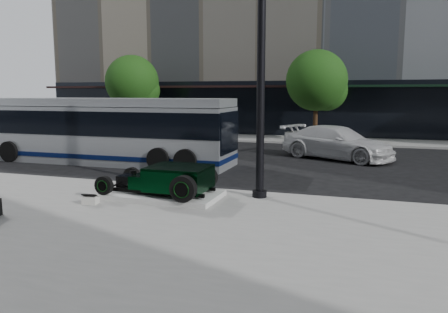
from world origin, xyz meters
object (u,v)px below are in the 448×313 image
(hot_rod, at_px, (172,179))
(white_sedan, at_px, (337,143))
(lamppost, at_px, (261,74))
(transit_bus, at_px, (104,130))

(hot_rod, distance_m, white_sedan, 10.87)
(white_sedan, bearing_deg, lamppost, -165.06)
(hot_rod, distance_m, lamppost, 3.94)
(lamppost, height_order, transit_bus, lamppost)
(transit_bus, relative_size, white_sedan, 2.22)
(lamppost, bearing_deg, white_sedan, 80.05)
(transit_bus, bearing_deg, hot_rod, -43.61)
(hot_rod, relative_size, transit_bus, 0.27)
(lamppost, xyz_separation_m, white_sedan, (1.61, 9.16, -2.90))
(hot_rod, xyz_separation_m, transit_bus, (-6.09, 5.80, 0.79))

